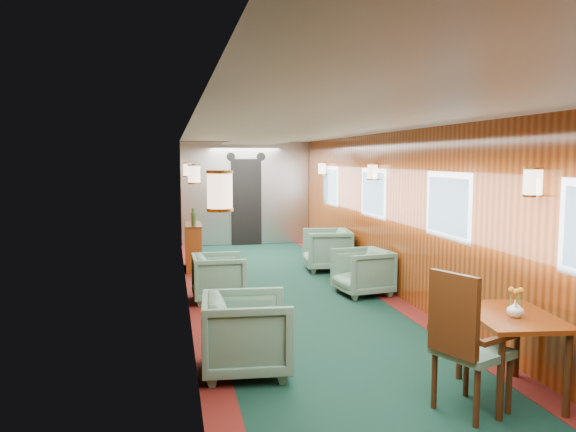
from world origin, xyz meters
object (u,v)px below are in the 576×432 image
at_px(armchair_left_near, 247,334).
at_px(armchair_right_near, 363,272).
at_px(side_chair, 464,338).
at_px(dining_table, 511,327).
at_px(armchair_left_far, 219,277).
at_px(credenza, 193,246).
at_px(armchair_right_far, 327,250).

bearing_deg(armchair_left_near, armchair_right_near, -33.61).
height_order(armchair_left_near, armchair_right_near, armchair_left_near).
bearing_deg(armchair_left_near, side_chair, -123.83).
relative_size(dining_table, armchair_left_far, 1.41).
bearing_deg(dining_table, credenza, 118.99).
bearing_deg(armchair_right_near, armchair_right_far, 172.09).
relative_size(credenza, armchair_right_near, 1.49).
bearing_deg(armchair_left_near, dining_table, -110.99).
xyz_separation_m(dining_table, armchair_right_near, (-0.01, 3.66, -0.26)).
relative_size(dining_table, credenza, 0.93).
height_order(side_chair, armchair_left_far, side_chair).
bearing_deg(armchair_left_near, armchair_left_far, 4.73).
bearing_deg(armchair_right_far, dining_table, 6.47).
xyz_separation_m(side_chair, armchair_left_near, (-1.54, 1.20, -0.25)).
bearing_deg(side_chair, credenza, 83.07).
bearing_deg(side_chair, armchair_right_far, 61.64).
bearing_deg(credenza, armchair_right_far, -13.37).
distance_m(armchair_left_near, armchair_right_near, 3.39).
bearing_deg(dining_table, armchair_right_near, 97.78).
distance_m(side_chair, armchair_right_near, 3.93).
distance_m(credenza, armchair_left_near, 5.12).
xyz_separation_m(credenza, armchair_left_near, (0.30, -5.11, -0.06)).
height_order(side_chair, armchair_right_far, side_chair).
bearing_deg(dining_table, armchair_right_far, 97.87).
distance_m(credenza, armchair_left_far, 2.37).
bearing_deg(dining_table, side_chair, -150.57).
relative_size(armchair_right_near, armchair_right_far, 0.91).
xyz_separation_m(armchair_left_near, armchair_right_far, (2.06, 4.55, -0.00)).
bearing_deg(armchair_right_near, credenza, -144.05).
height_order(armchair_left_near, armchair_right_far, same).
relative_size(side_chair, armchair_right_near, 1.53).
relative_size(dining_table, armchair_right_near, 1.38).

